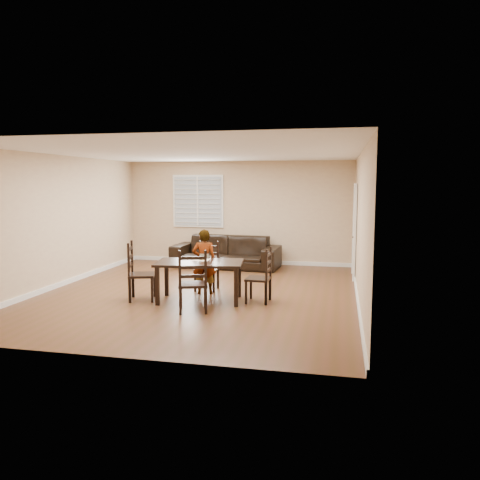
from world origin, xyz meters
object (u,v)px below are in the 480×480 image
dining_table (200,266)px  donut (202,259)px  chair_near (208,267)px  sofa (226,252)px  chair_far (193,285)px  chair_right (265,278)px  child (204,262)px  chair_left (135,274)px

dining_table → donut: (-0.00, 0.17, 0.11)m
chair_near → sofa: (-0.24, 2.47, -0.04)m
chair_far → chair_right: (1.03, 0.96, -0.03)m
child → donut: (0.07, -0.38, 0.12)m
chair_near → chair_left: chair_left is taller
chair_near → child: 0.47m
dining_table → chair_far: 0.84m
chair_far → child: (-0.21, 1.37, 0.15)m
chair_left → donut: chair_left is taller
chair_right → donut: bearing=-89.4°
chair_near → dining_table: bearing=-84.0°
chair_far → chair_left: bearing=-43.9°
dining_table → chair_far: (0.14, -0.82, -0.15)m
chair_right → sofa: 3.64m
dining_table → child: size_ratio=1.31×
chair_left → sofa: bearing=-29.8°
chair_left → child: (1.10, 0.74, 0.14)m
chair_left → chair_right: (2.34, 0.33, -0.04)m
chair_left → chair_right: bearing=-99.3°
sofa → chair_near: bearing=-80.9°
chair_near → chair_right: 1.54m
donut → chair_left: bearing=-162.9°
dining_table → chair_near: (-0.12, 0.98, -0.19)m
dining_table → child: bearing=90.0°
chair_left → donut: 1.25m
chair_near → chair_left: (-1.05, -1.16, 0.05)m
chair_near → chair_left: size_ratio=0.90×
chair_near → child: (0.04, -0.42, 0.19)m
chair_near → child: child is taller
chair_left → sofa: 3.72m
chair_near → donut: chair_near is taller
dining_table → sofa: bearing=88.1°
chair_near → chair_right: (1.29, -0.84, 0.01)m
child → chair_near: bearing=-94.7°
chair_left → chair_right: 2.37m
child → chair_left: bearing=23.2°
chair_far → chair_left: chair_left is taller
child → chair_far: bearing=88.1°
child → sofa: 2.91m
chair_right → child: 1.33m
dining_table → chair_near: size_ratio=1.70×
donut → dining_table: bearing=-88.4°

